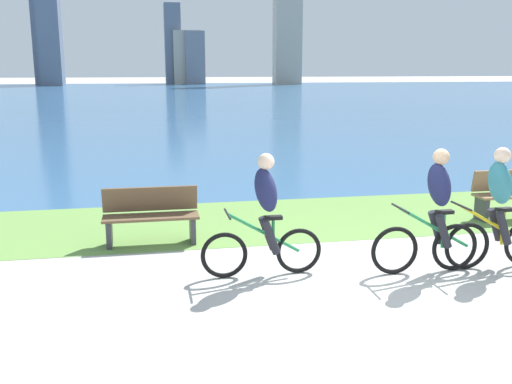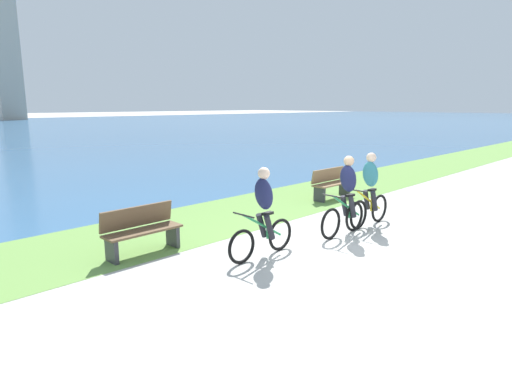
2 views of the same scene
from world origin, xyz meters
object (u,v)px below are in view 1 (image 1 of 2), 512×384
(cyclist_lead, at_px, (265,216))
(bench_near_path, at_px, (151,216))
(cyclist_trailing, at_px, (436,212))
(cyclist_distant_rear, at_px, (496,210))

(cyclist_lead, height_order, bench_near_path, cyclist_lead)
(cyclist_lead, bearing_deg, cyclist_trailing, -7.03)
(bench_near_path, bearing_deg, cyclist_trailing, -28.10)
(cyclist_distant_rear, distance_m, bench_near_path, 5.13)
(cyclist_lead, relative_size, cyclist_distant_rear, 0.95)
(bench_near_path, bearing_deg, cyclist_distant_rear, -23.56)
(cyclist_lead, xyz_separation_m, cyclist_distant_rear, (3.20, -0.30, 0.01))
(cyclist_trailing, height_order, bench_near_path, cyclist_trailing)
(cyclist_lead, bearing_deg, bench_near_path, 130.47)
(cyclist_distant_rear, relative_size, bench_near_path, 1.18)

